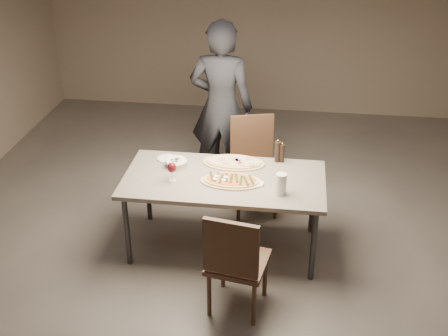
# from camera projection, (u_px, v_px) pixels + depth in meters

# --- Properties ---
(room) EXTENTS (7.00, 7.00, 7.00)m
(room) POSITION_uv_depth(u_px,v_px,m) (224.00, 110.00, 4.71)
(room) COLOR #5C544F
(room) RESTS_ON ground
(dining_table) EXTENTS (1.80, 0.90, 0.75)m
(dining_table) POSITION_uv_depth(u_px,v_px,m) (224.00, 183.00, 5.04)
(dining_table) COLOR slate
(dining_table) RESTS_ON ground
(zucchini_pizza) EXTENTS (0.55, 0.30, 0.05)m
(zucchini_pizza) POSITION_uv_depth(u_px,v_px,m) (231.00, 181.00, 4.94)
(zucchini_pizza) COLOR tan
(zucchini_pizza) RESTS_ON dining_table
(ham_pizza) EXTENTS (0.58, 0.32, 0.04)m
(ham_pizza) POSITION_uv_depth(u_px,v_px,m) (234.00, 162.00, 5.24)
(ham_pizza) COLOR tan
(ham_pizza) RESTS_ON dining_table
(bread_basket) EXTENTS (0.20, 0.20, 0.07)m
(bread_basket) POSITION_uv_depth(u_px,v_px,m) (176.00, 162.00, 5.19)
(bread_basket) COLOR beige
(bread_basket) RESTS_ON dining_table
(oil_dish) EXTENTS (0.13, 0.13, 0.02)m
(oil_dish) POSITION_uv_depth(u_px,v_px,m) (256.00, 184.00, 4.91)
(oil_dish) COLOR white
(oil_dish) RESTS_ON dining_table
(pepper_mill_left) EXTENTS (0.06, 0.06, 0.23)m
(pepper_mill_left) POSITION_uv_depth(u_px,v_px,m) (278.00, 151.00, 5.24)
(pepper_mill_left) COLOR black
(pepper_mill_left) RESTS_ON dining_table
(pepper_mill_right) EXTENTS (0.05, 0.05, 0.20)m
(pepper_mill_right) POSITION_uv_depth(u_px,v_px,m) (282.00, 153.00, 5.24)
(pepper_mill_right) COLOR black
(pepper_mill_right) RESTS_ON dining_table
(carafe) EXTENTS (0.09, 0.09, 0.19)m
(carafe) POSITION_uv_depth(u_px,v_px,m) (281.00, 184.00, 4.72)
(carafe) COLOR silver
(carafe) RESTS_ON dining_table
(wine_glass) EXTENTS (0.08, 0.08, 0.18)m
(wine_glass) POSITION_uv_depth(u_px,v_px,m) (172.00, 168.00, 4.91)
(wine_glass) COLOR silver
(wine_glass) RESTS_ON dining_table
(side_plate) EXTENTS (0.18, 0.18, 0.01)m
(side_plate) POSITION_uv_depth(u_px,v_px,m) (167.00, 158.00, 5.33)
(side_plate) COLOR white
(side_plate) RESTS_ON dining_table
(chair_near) EXTENTS (0.52, 0.52, 0.95)m
(chair_near) POSITION_uv_depth(u_px,v_px,m) (235.00, 259.00, 4.33)
(chair_near) COLOR #40291A
(chair_near) RESTS_ON ground
(chair_far) EXTENTS (0.57, 0.57, 0.99)m
(chair_far) POSITION_uv_depth(u_px,v_px,m) (253.00, 159.00, 5.77)
(chair_far) COLOR #40291A
(chair_far) RESTS_ON ground
(diner) EXTENTS (0.72, 0.50, 1.88)m
(diner) POSITION_uv_depth(u_px,v_px,m) (221.00, 107.00, 5.99)
(diner) COLOR black
(diner) RESTS_ON ground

